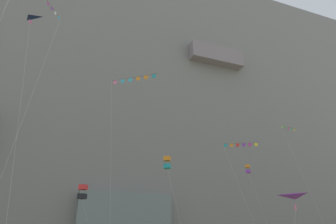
{
  "coord_description": "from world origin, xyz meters",
  "views": [
    {
      "loc": [
        -12.68,
        -3.6,
        3.59
      ],
      "look_at": [
        -1.42,
        27.17,
        18.28
      ],
      "focal_mm": 31.56,
      "sensor_mm": 36.0,
      "label": 1
    }
  ],
  "objects_px": {
    "kite_box_mid_left": "(167,163)",
    "kite_banner_mid_right": "(133,85)",
    "kite_box_high_right": "(248,169)",
    "kite_delta_front_field": "(297,208)",
    "kite_delta_low_right": "(27,24)",
    "kite_banner_far_left": "(45,35)",
    "kite_box_far_right": "(83,192)",
    "kite_banner_mid_center": "(294,145)",
    "kite_banner_near_cliff": "(242,151)"
  },
  "relations": [
    {
      "from": "kite_box_mid_left",
      "to": "kite_banner_mid_right",
      "type": "height_order",
      "value": "kite_banner_mid_right"
    },
    {
      "from": "kite_box_high_right",
      "to": "kite_delta_front_field",
      "type": "bearing_deg",
      "value": -119.0
    },
    {
      "from": "kite_delta_low_right",
      "to": "kite_banner_far_left",
      "type": "relative_size",
      "value": 0.82
    },
    {
      "from": "kite_box_mid_left",
      "to": "kite_banner_far_left",
      "type": "xyz_separation_m",
      "value": [
        -15.09,
        -1.32,
        12.94
      ]
    },
    {
      "from": "kite_banner_mid_right",
      "to": "kite_box_far_right",
      "type": "bearing_deg",
      "value": -168.55
    },
    {
      "from": "kite_banner_mid_center",
      "to": "kite_box_high_right",
      "type": "xyz_separation_m",
      "value": [
        -4.75,
        6.79,
        -2.9
      ]
    },
    {
      "from": "kite_box_far_right",
      "to": "kite_banner_mid_center",
      "type": "bearing_deg",
      "value": 7.62
    },
    {
      "from": "kite_box_mid_left",
      "to": "kite_delta_front_field",
      "type": "relative_size",
      "value": 2.02
    },
    {
      "from": "kite_box_far_right",
      "to": "kite_delta_front_field",
      "type": "bearing_deg",
      "value": -43.45
    },
    {
      "from": "kite_box_high_right",
      "to": "kite_banner_mid_right",
      "type": "height_order",
      "value": "kite_banner_mid_right"
    },
    {
      "from": "kite_banner_near_cliff",
      "to": "kite_banner_far_left",
      "type": "distance_m",
      "value": 28.28
    },
    {
      "from": "kite_banner_near_cliff",
      "to": "kite_delta_front_field",
      "type": "height_order",
      "value": "kite_banner_near_cliff"
    },
    {
      "from": "kite_banner_near_cliff",
      "to": "kite_banner_mid_right",
      "type": "xyz_separation_m",
      "value": [
        -15.27,
        0.43,
        7.38
      ]
    },
    {
      "from": "kite_box_mid_left",
      "to": "kite_delta_front_field",
      "type": "height_order",
      "value": "kite_box_mid_left"
    },
    {
      "from": "kite_banner_mid_center",
      "to": "kite_banner_mid_right",
      "type": "distance_m",
      "value": 28.76
    },
    {
      "from": "kite_box_far_right",
      "to": "kite_banner_far_left",
      "type": "relative_size",
      "value": 0.31
    },
    {
      "from": "kite_banner_far_left",
      "to": "kite_box_mid_left",
      "type": "bearing_deg",
      "value": 4.98
    },
    {
      "from": "kite_delta_front_field",
      "to": "kite_delta_low_right",
      "type": "bearing_deg",
      "value": 159.86
    },
    {
      "from": "kite_delta_front_field",
      "to": "kite_banner_mid_right",
      "type": "bearing_deg",
      "value": 123.44
    },
    {
      "from": "kite_banner_near_cliff",
      "to": "kite_delta_low_right",
      "type": "height_order",
      "value": "kite_delta_low_right"
    },
    {
      "from": "kite_banner_far_left",
      "to": "kite_box_high_right",
      "type": "height_order",
      "value": "kite_banner_far_left"
    },
    {
      "from": "kite_banner_mid_right",
      "to": "kite_delta_front_field",
      "type": "xyz_separation_m",
      "value": [
        9.71,
        -14.7,
        -16.35
      ]
    },
    {
      "from": "kite_banner_near_cliff",
      "to": "kite_banner_mid_right",
      "type": "bearing_deg",
      "value": 178.4
    },
    {
      "from": "kite_banner_near_cliff",
      "to": "kite_delta_front_field",
      "type": "xyz_separation_m",
      "value": [
        -5.57,
        -14.27,
        -8.97
      ]
    },
    {
      "from": "kite_delta_low_right",
      "to": "kite_delta_front_field",
      "type": "xyz_separation_m",
      "value": [
        22.08,
        -8.1,
        -17.32
      ]
    },
    {
      "from": "kite_banner_mid_center",
      "to": "kite_box_mid_left",
      "type": "xyz_separation_m",
      "value": [
        -24.23,
        -5.46,
        -6.43
      ]
    },
    {
      "from": "kite_banner_far_left",
      "to": "kite_delta_low_right",
      "type": "bearing_deg",
      "value": -112.1
    },
    {
      "from": "kite_box_mid_left",
      "to": "kite_banner_mid_right",
      "type": "xyz_separation_m",
      "value": [
        -4.05,
        2.0,
        10.37
      ]
    },
    {
      "from": "kite_banner_near_cliff",
      "to": "kite_box_far_right",
      "type": "bearing_deg",
      "value": -178.45
    },
    {
      "from": "kite_delta_low_right",
      "to": "kite_banner_mid_right",
      "type": "xyz_separation_m",
      "value": [
        12.37,
        6.6,
        -0.97
      ]
    },
    {
      "from": "kite_box_far_right",
      "to": "kite_banner_mid_right",
      "type": "relative_size",
      "value": 0.39
    },
    {
      "from": "kite_box_mid_left",
      "to": "kite_banner_mid_right",
      "type": "bearing_deg",
      "value": 153.67
    },
    {
      "from": "kite_box_far_right",
      "to": "kite_delta_front_field",
      "type": "xyz_separation_m",
      "value": [
        14.49,
        -13.73,
        -2.41
      ]
    },
    {
      "from": "kite_box_far_right",
      "to": "kite_banner_mid_right",
      "type": "distance_m",
      "value": 14.77
    },
    {
      "from": "kite_banner_near_cliff",
      "to": "kite_box_high_right",
      "type": "height_order",
      "value": "kite_box_high_right"
    },
    {
      "from": "kite_banner_near_cliff",
      "to": "kite_box_mid_left",
      "type": "height_order",
      "value": "kite_banner_near_cliff"
    },
    {
      "from": "kite_banner_near_cliff",
      "to": "kite_box_mid_left",
      "type": "xyz_separation_m",
      "value": [
        -11.22,
        -1.58,
        -2.99
      ]
    },
    {
      "from": "kite_box_far_right",
      "to": "kite_delta_front_field",
      "type": "relative_size",
      "value": 1.46
    },
    {
      "from": "kite_banner_mid_center",
      "to": "kite_box_high_right",
      "type": "bearing_deg",
      "value": 124.97
    },
    {
      "from": "kite_delta_low_right",
      "to": "kite_banner_mid_right",
      "type": "bearing_deg",
      "value": 28.08
    },
    {
      "from": "kite_banner_mid_center",
      "to": "kite_delta_low_right",
      "type": "height_order",
      "value": "kite_delta_low_right"
    },
    {
      "from": "kite_banner_mid_right",
      "to": "kite_banner_mid_center",
      "type": "bearing_deg",
      "value": 6.97
    },
    {
      "from": "kite_delta_front_field",
      "to": "kite_box_far_right",
      "type": "bearing_deg",
      "value": 136.55
    },
    {
      "from": "kite_banner_mid_center",
      "to": "kite_box_far_right",
      "type": "distance_m",
      "value": 34.83
    },
    {
      "from": "kite_delta_low_right",
      "to": "kite_banner_far_left",
      "type": "height_order",
      "value": "kite_banner_far_left"
    },
    {
      "from": "kite_box_far_right",
      "to": "kite_box_mid_left",
      "type": "height_order",
      "value": "kite_box_mid_left"
    },
    {
      "from": "kite_delta_low_right",
      "to": "kite_delta_front_field",
      "type": "height_order",
      "value": "kite_delta_low_right"
    },
    {
      "from": "kite_banner_mid_right",
      "to": "kite_delta_front_field",
      "type": "relative_size",
      "value": 3.75
    },
    {
      "from": "kite_box_mid_left",
      "to": "kite_box_high_right",
      "type": "distance_m",
      "value": 23.28
    },
    {
      "from": "kite_banner_mid_center",
      "to": "kite_banner_far_left",
      "type": "bearing_deg",
      "value": -170.22
    }
  ]
}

